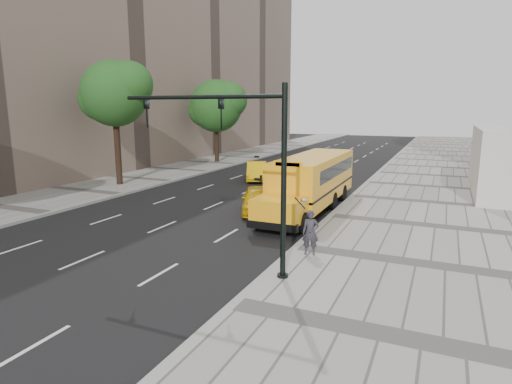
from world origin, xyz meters
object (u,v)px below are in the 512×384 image
at_px(tree_b, 115,93).
at_px(school_bus, 312,178).
at_px(traffic_signal, 244,156).
at_px(tree_c, 217,106).
at_px(pedestrian, 310,233).
at_px(taxi_far, 257,171).
at_px(taxi_near, 258,200).

distance_m(tree_b, school_bus, 15.75).
bearing_deg(traffic_signal, tree_b, 143.24).
distance_m(tree_c, pedestrian, 29.77).
bearing_deg(school_bus, tree_c, 133.05).
bearing_deg(pedestrian, taxi_far, 106.70).
distance_m(school_bus, traffic_signal, 10.66).
bearing_deg(pedestrian, tree_b, 138.42).
bearing_deg(school_bus, taxi_far, 131.39).
xyz_separation_m(tree_b, taxi_near, (12.41, -3.25, -5.98)).
bearing_deg(taxi_far, traffic_signal, -91.19).
bearing_deg(tree_c, pedestrian, -54.20).
xyz_separation_m(tree_c, traffic_signal, (15.59, -26.33, -1.79)).
xyz_separation_m(tree_c, pedestrian, (17.18, -23.81, -4.88)).
distance_m(taxi_far, pedestrian, 18.12).
height_order(tree_b, tree_c, tree_b).
bearing_deg(tree_b, school_bus, -4.88).
xyz_separation_m(taxi_far, pedestrian, (9.14, -15.65, 0.28)).
xyz_separation_m(tree_b, traffic_signal, (15.60, -11.65, -2.59)).
bearing_deg(pedestrian, tree_c, 112.22).
relative_size(tree_b, pedestrian, 5.24).
distance_m(tree_c, taxi_far, 12.57).
distance_m(tree_c, school_bus, 22.21).
height_order(tree_c, traffic_signal, tree_c).
relative_size(school_bus, traffic_signal, 1.81).
height_order(tree_b, school_bus, tree_b).
bearing_deg(taxi_near, traffic_signal, -92.87).
bearing_deg(tree_b, taxi_near, -14.67).
distance_m(tree_b, traffic_signal, 19.65).
bearing_deg(tree_b, tree_c, 89.95).
distance_m(tree_c, taxi_near, 22.40).
distance_m(school_bus, taxi_far, 10.43).
bearing_deg(taxi_near, tree_b, 141.67).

